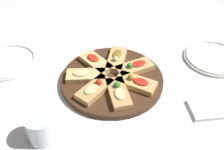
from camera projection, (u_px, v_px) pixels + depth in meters
ground_plane at (112, 81)px, 0.96m from camera, size 3.00×3.00×0.00m
serving_board at (112, 79)px, 0.95m from camera, size 0.37×0.37×0.02m
focaccia_slice_0 at (86, 75)px, 0.94m from camera, size 0.15×0.10×0.03m
focaccia_slice_1 at (95, 89)px, 0.88m from camera, size 0.15×0.13×0.04m
focaccia_slice_2 at (118, 93)px, 0.87m from camera, size 0.07×0.14×0.04m
focaccia_slice_3 at (136, 83)px, 0.91m from camera, size 0.14×0.14×0.04m
focaccia_slice_4 at (135, 67)px, 0.97m from camera, size 0.15×0.08×0.04m
focaccia_slice_5 at (117, 59)px, 1.01m from camera, size 0.12×0.15×0.04m
focaccia_slice_6 at (96, 62)px, 0.99m from camera, size 0.11×0.15×0.03m
plate_left at (7, 62)px, 1.04m from camera, size 0.23×0.23×0.02m
plate_right at (214, 58)px, 1.06m from camera, size 0.24×0.24×0.02m
water_glass at (41, 128)px, 0.74m from camera, size 0.08×0.08×0.09m
napkin_stack at (206, 109)px, 0.85m from camera, size 0.12×0.11×0.01m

